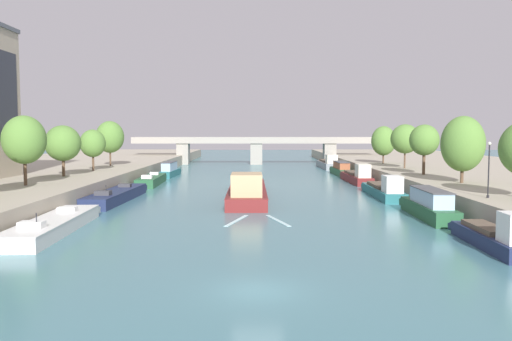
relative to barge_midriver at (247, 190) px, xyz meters
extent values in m
plane|color=#42757F|center=(1.09, -34.64, -1.04)|extent=(400.00, 400.00, 0.00)
cube|color=#A89E89|center=(-34.47, 20.36, 0.08)|extent=(36.00, 170.00, 2.25)
cube|color=#A89E89|center=(36.65, 20.36, 0.08)|extent=(36.00, 170.00, 2.25)
cube|color=maroon|center=(-0.01, 1.03, -0.43)|extent=(4.34, 22.36, 1.23)
cube|color=maroon|center=(-0.10, 12.55, -0.30)|extent=(3.97, 1.28, 0.98)
cube|color=maroon|center=(-0.01, 1.03, 0.22)|extent=(4.42, 22.36, 0.06)
cube|color=tan|center=(0.05, -6.56, 1.36)|extent=(3.16, 4.49, 2.24)
cube|color=black|center=(0.03, -4.32, 1.70)|extent=(2.50, 0.05, 0.63)
cube|color=brown|center=(-0.02, 3.27, 0.43)|extent=(3.34, 11.64, 0.36)
cylinder|color=#232328|center=(0.67, -5.66, 0.80)|extent=(0.07, 0.07, 1.10)
cube|color=silver|center=(2.92, -14.42, -1.03)|extent=(2.04, 5.86, 0.03)
cube|color=silver|center=(-0.68, -14.45, -1.03)|extent=(1.96, 5.88, 0.03)
cube|color=silver|center=(-14.70, -19.76, -0.52)|extent=(3.48, 14.96, 1.04)
cube|color=silver|center=(-14.95, -11.98, -0.41)|extent=(2.89, 1.32, 0.89)
cube|color=silver|center=(-14.70, -19.76, 0.03)|extent=(3.54, 14.96, 0.06)
cube|color=white|center=(-14.80, -16.49, 0.26)|extent=(1.53, 0.95, 0.40)
cube|color=white|center=(-14.56, -23.92, 0.30)|extent=(1.68, 1.15, 0.48)
cylinder|color=#232328|center=(-14.10, -24.20, 0.61)|extent=(0.07, 0.07, 1.10)
cube|color=#1E284C|center=(-14.75, -1.45, -0.47)|extent=(3.38, 16.02, 1.15)
cube|color=#1E284C|center=(-14.47, 6.86, -0.35)|extent=(2.74, 1.33, 0.94)
cube|color=#1E284C|center=(-14.75, -1.45, 0.14)|extent=(3.44, 16.02, 0.06)
cube|color=#38383D|center=(-14.63, 2.05, 0.37)|extent=(1.45, 0.95, 0.40)
cube|color=#38383D|center=(-14.90, -5.91, 0.41)|extent=(1.60, 1.15, 0.48)
cylinder|color=#232328|center=(-14.48, -6.25, 0.72)|extent=(0.07, 0.07, 1.10)
cube|color=#235633|center=(-14.48, 16.88, -0.45)|extent=(3.00, 12.56, 1.17)
cube|color=#235633|center=(-14.68, 23.48, -0.34)|extent=(2.52, 1.32, 0.95)
cube|color=#235633|center=(-14.48, 16.88, 0.16)|extent=(3.05, 12.57, 0.06)
cube|color=white|center=(-14.56, 19.63, 0.39)|extent=(1.33, 0.94, 0.40)
cube|color=white|center=(-14.37, 13.39, 0.43)|extent=(1.47, 1.14, 0.48)
cylinder|color=#232328|center=(-13.97, 13.15, 0.74)|extent=(0.07, 0.07, 1.10)
cube|color=#23666B|center=(-14.07, 31.26, -0.53)|extent=(2.24, 10.18, 1.02)
cube|color=#23666B|center=(-13.87, 36.67, -0.43)|extent=(1.83, 1.28, 0.88)
cube|color=#23666B|center=(-14.07, 31.26, 0.01)|extent=(2.28, 10.18, 0.06)
cube|color=#9EBCD6|center=(-14.08, 30.76, 0.75)|extent=(1.77, 6.52, 1.42)
cube|color=#4C4C51|center=(-14.08, 30.76, 1.50)|extent=(1.89, 6.72, 0.08)
cylinder|color=#232328|center=(-13.89, 28.22, 0.59)|extent=(0.07, 0.07, 1.10)
cube|color=#1E284C|center=(16.88, -25.08, -0.57)|extent=(2.31, 9.65, 0.94)
cube|color=#1E284C|center=(17.00, -19.93, -0.48)|extent=(2.02, 1.25, 0.83)
cube|color=#1E284C|center=(16.88, -25.08, -0.07)|extent=(2.35, 9.65, 0.06)
cube|color=black|center=(16.83, -27.37, 1.17)|extent=(1.26, 0.06, 0.52)
cube|color=brown|center=(16.90, -24.12, 0.14)|extent=(1.74, 5.03, 0.36)
cube|color=#235633|center=(16.66, -12.86, -0.43)|extent=(2.40, 11.04, 1.22)
cube|color=#235633|center=(16.78, -7.01, -0.31)|extent=(2.10, 1.29, 0.98)
cube|color=#235633|center=(16.66, -12.86, 0.21)|extent=(2.45, 11.04, 0.06)
cube|color=#9EBCD6|center=(16.65, -13.41, 0.90)|extent=(1.93, 7.08, 1.32)
cube|color=#4C4C51|center=(16.65, -13.41, 1.60)|extent=(2.07, 7.29, 0.08)
cylinder|color=#232328|center=(16.92, -16.17, 0.79)|extent=(0.07, 0.07, 1.10)
cube|color=#23666B|center=(16.27, 2.60, -0.55)|extent=(2.75, 13.78, 0.99)
cube|color=#23666B|center=(16.40, 9.82, -0.45)|extent=(2.39, 1.26, 0.86)
cube|color=#23666B|center=(16.27, 2.60, -0.02)|extent=(2.80, 13.78, 0.06)
cube|color=white|center=(16.18, -2.07, 0.94)|extent=(1.92, 2.78, 1.86)
cube|color=black|center=(16.20, -0.69, 1.22)|extent=(1.49, 0.06, 0.52)
cube|color=brown|center=(16.29, 3.97, 0.19)|extent=(2.08, 7.18, 0.36)
cylinder|color=#232328|center=(16.56, -1.53, 0.56)|extent=(0.07, 0.07, 1.10)
cube|color=maroon|center=(16.48, 20.32, -0.48)|extent=(2.62, 13.67, 1.11)
cube|color=maroon|center=(16.38, 27.49, -0.37)|extent=(2.33, 1.27, 0.92)
cube|color=maroon|center=(16.48, 20.32, 0.10)|extent=(2.67, 13.67, 0.06)
cube|color=beige|center=(16.54, 15.69, 1.11)|extent=(1.86, 2.75, 1.95)
cube|color=black|center=(16.52, 17.06, 1.40)|extent=(1.46, 0.05, 0.55)
cube|color=brown|center=(16.46, 21.69, 0.31)|extent=(2.00, 7.12, 0.36)
cylinder|color=#232328|center=(16.90, 16.24, 0.68)|extent=(0.07, 0.07, 1.10)
cube|color=#235633|center=(16.40, 34.58, -0.48)|extent=(2.36, 11.21, 1.11)
cube|color=#235633|center=(16.30, 40.52, -0.37)|extent=(2.09, 1.27, 0.92)
cube|color=#235633|center=(16.40, 34.58, 0.10)|extent=(2.40, 11.21, 0.06)
cube|color=#9E5133|center=(16.41, 34.03, 0.72)|extent=(1.90, 7.18, 1.17)
cube|color=#4C4C51|center=(16.41, 34.03, 1.34)|extent=(2.04, 7.40, 0.08)
cylinder|color=#232328|center=(16.78, 31.24, 0.68)|extent=(0.07, 0.07, 1.10)
cube|color=gray|center=(16.35, 51.59, -0.39)|extent=(3.15, 14.68, 1.30)
cube|color=gray|center=(16.18, 59.25, -0.26)|extent=(2.71, 1.32, 1.02)
cube|color=gray|center=(16.35, 51.59, 0.29)|extent=(3.20, 14.68, 0.06)
cube|color=beige|center=(16.46, 46.62, 1.20)|extent=(2.18, 2.97, 1.77)
cube|color=black|center=(16.43, 48.10, 1.47)|extent=(1.70, 0.07, 0.50)
cube|color=brown|center=(16.32, 53.06, 0.50)|extent=(2.37, 7.65, 0.36)
cylinder|color=#232328|center=(16.87, 47.22, 0.87)|extent=(0.07, 0.07, 1.10)
cylinder|color=brown|center=(-22.84, -6.09, 2.88)|extent=(0.34, 0.34, 3.35)
ellipsoid|color=#568438|center=(-22.84, -6.09, 5.92)|extent=(4.39, 4.39, 4.98)
cylinder|color=brown|center=(-23.01, 5.05, 2.66)|extent=(0.36, 0.36, 2.90)
ellipsoid|color=#568438|center=(-23.01, 5.05, 5.33)|extent=(4.39, 4.39, 4.43)
cylinder|color=brown|center=(-22.22, 14.38, 2.62)|extent=(0.31, 0.31, 2.82)
ellipsoid|color=#568438|center=(-22.22, 14.38, 5.11)|extent=(3.60, 3.60, 3.93)
cylinder|color=brown|center=(-22.74, 25.01, 2.85)|extent=(0.27, 0.27, 3.29)
ellipsoid|color=#568438|center=(-22.74, 25.01, 5.91)|extent=(4.52, 4.52, 5.15)
cylinder|color=brown|center=(23.38, -3.35, 2.50)|extent=(0.35, 0.35, 2.59)
ellipsoid|color=#568438|center=(23.38, -3.35, 5.45)|extent=(4.64, 4.64, 6.01)
cylinder|color=brown|center=(22.74, 7.57, 2.90)|extent=(0.38, 0.38, 3.38)
ellipsoid|color=#568438|center=(22.74, 7.57, 5.69)|extent=(3.78, 3.78, 4.00)
cylinder|color=brown|center=(23.66, 19.43, 2.83)|extent=(0.25, 0.25, 3.24)
ellipsoid|color=#568438|center=(23.66, 19.43, 5.67)|extent=(4.35, 4.35, 4.44)
cylinder|color=brown|center=(23.40, 31.75, 2.48)|extent=(0.29, 0.29, 2.54)
ellipsoid|color=#568438|center=(23.40, 31.75, 5.16)|extent=(4.24, 4.24, 5.15)
cylinder|color=black|center=(20.49, -16.23, 3.42)|extent=(0.11, 0.11, 4.42)
sphere|color=#EAE5C6|center=(20.49, -16.23, 5.77)|extent=(0.28, 0.28, 0.28)
cylinder|color=black|center=(20.49, -16.23, 1.31)|extent=(0.22, 0.22, 0.20)
cube|color=#232833|center=(-29.14, 2.64, 11.06)|extent=(0.04, 7.65, 10.75)
cube|color=gray|center=(1.09, 65.14, 4.29)|extent=(59.13, 4.40, 0.60)
cube|color=gray|center=(1.09, 63.14, 5.04)|extent=(59.13, 0.30, 0.90)
cube|color=gray|center=(1.09, 67.14, 5.04)|extent=(59.13, 0.30, 0.90)
cube|color=gray|center=(-16.47, 65.14, 1.47)|extent=(2.80, 3.60, 5.03)
cube|color=gray|center=(1.09, 65.14, 1.47)|extent=(2.80, 3.60, 5.03)
cube|color=gray|center=(18.65, 65.14, 1.47)|extent=(2.80, 3.60, 5.03)
camera|label=1|loc=(1.01, -59.59, 6.73)|focal=36.52mm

